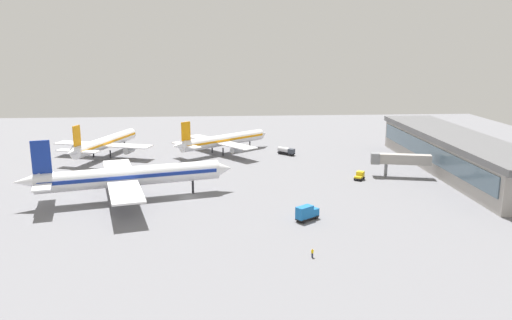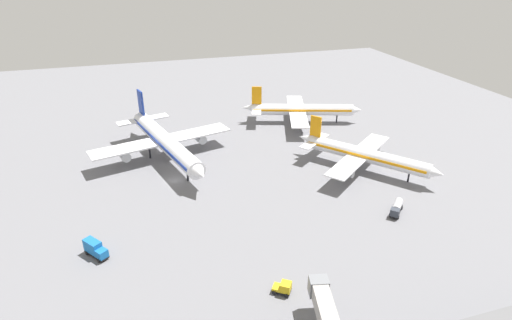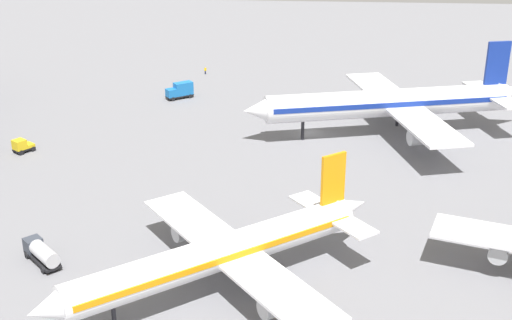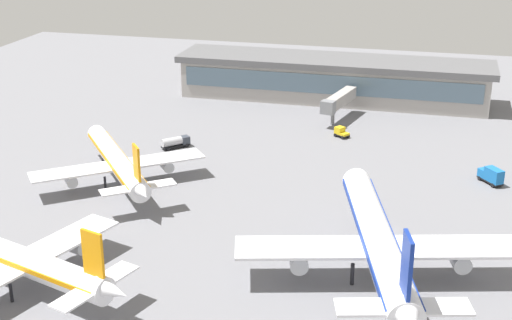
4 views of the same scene
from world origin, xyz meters
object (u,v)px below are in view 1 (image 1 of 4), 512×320
at_px(airplane_distant, 223,140).
at_px(catering_truck, 307,213).
at_px(airplane_at_gate, 105,143).
at_px(airplane_taxiing, 128,176).
at_px(baggage_tug, 360,176).
at_px(fuel_truck, 286,151).
at_px(ground_crew_worker, 312,253).

distance_m(airplane_distant, catering_truck, 71.97).
relative_size(airplane_at_gate, airplane_taxiing, 0.81).
distance_m(airplane_taxiing, baggage_tug, 63.07).
height_order(airplane_distant, catering_truck, airplane_distant).
relative_size(airplane_at_gate, baggage_tug, 11.08).
height_order(airplane_taxiing, fuel_truck, airplane_taxiing).
bearing_deg(ground_crew_worker, baggage_tug, -58.19).
distance_m(airplane_taxiing, ground_crew_worker, 53.92).
xyz_separation_m(airplane_at_gate, baggage_tug, (-35.25, -77.83, -3.57)).
bearing_deg(fuel_truck, airplane_taxiing, -88.69).
distance_m(baggage_tug, catering_truck, 38.01).
xyz_separation_m(airplane_distant, fuel_truck, (-3.69, -21.76, -3.20)).
relative_size(airplane_distant, fuel_truck, 5.96).
bearing_deg(airplane_distant, baggage_tug, -82.89).
height_order(baggage_tug, ground_crew_worker, baggage_tug).
distance_m(fuel_truck, catering_truck, 66.11).
relative_size(airplane_taxiing, airplane_distant, 1.47).
bearing_deg(airplane_at_gate, airplane_distant, -68.53).
bearing_deg(airplane_distant, airplane_taxiing, -152.41).
bearing_deg(fuel_truck, baggage_tug, -19.74).
bearing_deg(airplane_taxiing, airplane_at_gate, 93.45).
height_order(fuel_truck, baggage_tug, fuel_truck).
height_order(airplane_distant, ground_crew_worker, airplane_distant).
bearing_deg(catering_truck, airplane_taxiing, 119.25).
height_order(fuel_truck, ground_crew_worker, fuel_truck).
bearing_deg(airplane_at_gate, airplane_taxiing, -143.45).
height_order(catering_truck, ground_crew_worker, catering_truck).
relative_size(fuel_truck, baggage_tug, 1.55).
height_order(airplane_at_gate, catering_truck, airplane_at_gate).
bearing_deg(airplane_taxiing, airplane_distant, 50.85).
height_order(fuel_truck, catering_truck, catering_truck).
bearing_deg(catering_truck, fuel_truck, 49.59).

